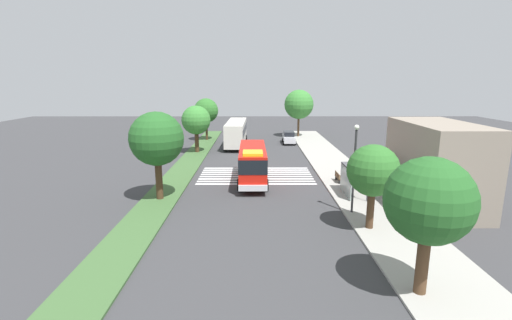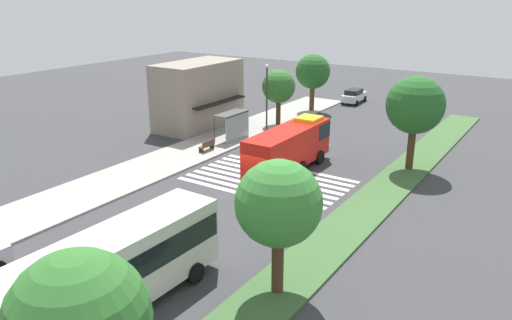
% 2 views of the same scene
% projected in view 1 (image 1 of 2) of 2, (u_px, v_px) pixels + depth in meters
% --- Properties ---
extents(ground_plane, '(120.00, 120.00, 0.00)m').
position_uv_depth(ground_plane, '(256.00, 170.00, 39.38)').
color(ground_plane, '#38383A').
extents(sidewalk, '(60.00, 5.12, 0.14)m').
position_uv_depth(sidewalk, '(338.00, 170.00, 39.40)').
color(sidewalk, '#9E9B93').
rests_on(sidewalk, ground_plane).
extents(median_strip, '(60.00, 3.00, 0.14)m').
position_uv_depth(median_strip, '(184.00, 170.00, 39.33)').
color(median_strip, '#3D6033').
rests_on(median_strip, ground_plane).
extents(crosswalk, '(6.75, 11.47, 0.01)m').
position_uv_depth(crosswalk, '(256.00, 175.00, 37.24)').
color(crosswalk, silver).
rests_on(crosswalk, ground_plane).
extents(fire_truck, '(9.49, 2.80, 3.61)m').
position_uv_depth(fire_truck, '(253.00, 163.00, 34.16)').
color(fire_truck, red).
rests_on(fire_truck, ground_plane).
extents(parked_car_west, '(4.62, 2.05, 1.84)m').
position_uv_depth(parked_car_west, '(289.00, 137.00, 55.96)').
color(parked_car_west, silver).
rests_on(parked_car_west, ground_plane).
extents(transit_bus, '(11.71, 3.05, 3.63)m').
position_uv_depth(transit_bus, '(236.00, 131.00, 53.62)').
color(transit_bus, silver).
rests_on(transit_bus, ground_plane).
extents(bus_stop_shelter, '(3.50, 1.40, 2.46)m').
position_uv_depth(bus_stop_shelter, '(350.00, 175.00, 30.20)').
color(bus_stop_shelter, '#4C4C51').
rests_on(bus_stop_shelter, sidewalk).
extents(bench_near_shelter, '(1.60, 0.50, 0.90)m').
position_uv_depth(bench_near_shelter, '(339.00, 177.00, 34.39)').
color(bench_near_shelter, '#4C3823').
rests_on(bench_near_shelter, sidewalk).
extents(street_lamp, '(0.36, 0.36, 6.42)m').
position_uv_depth(street_lamp, '(355.00, 162.00, 25.73)').
color(street_lamp, '#2D2D30').
rests_on(street_lamp, sidewalk).
extents(storefront_building, '(9.20, 5.40, 6.47)m').
position_uv_depth(storefront_building, '(436.00, 165.00, 27.76)').
color(storefront_building, gray).
rests_on(storefront_building, ground_plane).
extents(sidewalk_tree_far_west, '(4.92, 4.92, 7.89)m').
position_uv_depth(sidewalk_tree_far_west, '(299.00, 104.00, 61.20)').
color(sidewalk_tree_far_west, '#513823').
rests_on(sidewalk_tree_far_west, sidewalk).
extents(sidewalk_tree_center, '(3.32, 3.32, 5.52)m').
position_uv_depth(sidewalk_tree_center, '(373.00, 171.00, 22.93)').
color(sidewalk_tree_center, '#47301E').
rests_on(sidewalk_tree_center, sidewalk).
extents(sidewalk_tree_east, '(3.84, 3.84, 6.31)m').
position_uv_depth(sidewalk_tree_east, '(429.00, 202.00, 15.59)').
color(sidewalk_tree_east, '#513823').
rests_on(sidewalk_tree_east, sidewalk).
extents(median_tree_far_west, '(3.86, 3.86, 6.63)m').
position_uv_depth(median_tree_far_west, '(206.00, 111.00, 57.72)').
color(median_tree_far_west, '#47301E').
rests_on(median_tree_far_west, median_strip).
extents(median_tree_west, '(3.82, 3.82, 6.20)m').
position_uv_depth(median_tree_west, '(196.00, 120.00, 47.81)').
color(median_tree_west, '#47301E').
rests_on(median_tree_west, median_strip).
extents(median_tree_center, '(4.29, 4.29, 7.08)m').
position_uv_depth(median_tree_center, '(157.00, 139.00, 28.53)').
color(median_tree_center, '#47301E').
rests_on(median_tree_center, median_strip).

